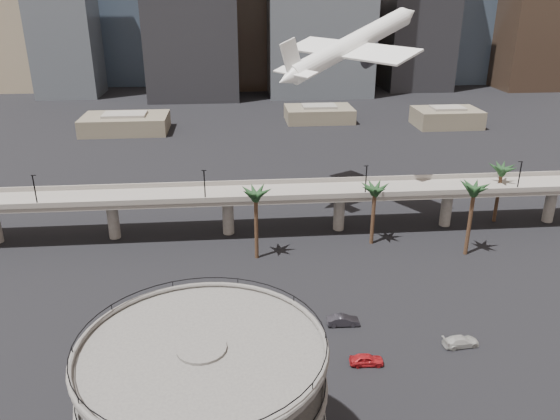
{
  "coord_description": "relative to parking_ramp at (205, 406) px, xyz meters",
  "views": [
    {
      "loc": [
        -9.76,
        -43.63,
        45.2
      ],
      "look_at": [
        -3.26,
        28.0,
        15.7
      ],
      "focal_mm": 35.0,
      "sensor_mm": 36.0,
      "label": 1
    }
  ],
  "objects": [
    {
      "name": "car_c",
      "position": [
        33.21,
        19.43,
        -9.11
      ],
      "size": [
        5.17,
        2.56,
        1.45
      ],
      "primitive_type": "imported",
      "rotation": [
        0.0,
        0.0,
        1.68
      ],
      "color": "#B6B6B2",
      "rests_on": "ground"
    },
    {
      "name": "parking_ramp",
      "position": [
        0.0,
        0.0,
        0.0
      ],
      "size": [
        22.2,
        22.2,
        17.35
      ],
      "color": "#514D4B",
      "rests_on": "ground"
    },
    {
      "name": "car_a",
      "position": [
        19.55,
        16.7,
        -9.09
      ],
      "size": [
        4.49,
        2.02,
        1.5
      ],
      "primitive_type": "imported",
      "rotation": [
        0.0,
        0.0,
        1.51
      ],
      "color": "#B3191F",
      "rests_on": "ground"
    },
    {
      "name": "airborne_jet",
      "position": [
        27.9,
        73.16,
        24.34
      ],
      "size": [
        34.03,
        32.02,
        15.58
      ],
      "rotation": [
        0.0,
        -0.32,
        0.53
      ],
      "color": "white",
      "rests_on": "ground"
    },
    {
      "name": "palm_trees",
      "position": [
        34.48,
        51.47,
        1.46
      ],
      "size": [
        54.4,
        18.4,
        14.0
      ],
      "color": "#482E1E",
      "rests_on": "ground"
    },
    {
      "name": "car_b",
      "position": [
        18.28,
        25.72,
        -9.07
      ],
      "size": [
        4.72,
        1.76,
        1.54
      ],
      "primitive_type": "imported",
      "rotation": [
        0.0,
        0.0,
        1.54
      ],
      "color": "#242228",
      "rests_on": "ground"
    },
    {
      "name": "low_buildings",
      "position": [
        19.89,
        146.3,
        -6.97
      ],
      "size": [
        135.0,
        27.5,
        6.8
      ],
      "color": "brown",
      "rests_on": "ground"
    },
    {
      "name": "overpass",
      "position": [
        13.0,
        59.0,
        -2.5
      ],
      "size": [
        130.0,
        9.3,
        14.7
      ],
      "color": "slate",
      "rests_on": "ground"
    }
  ]
}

